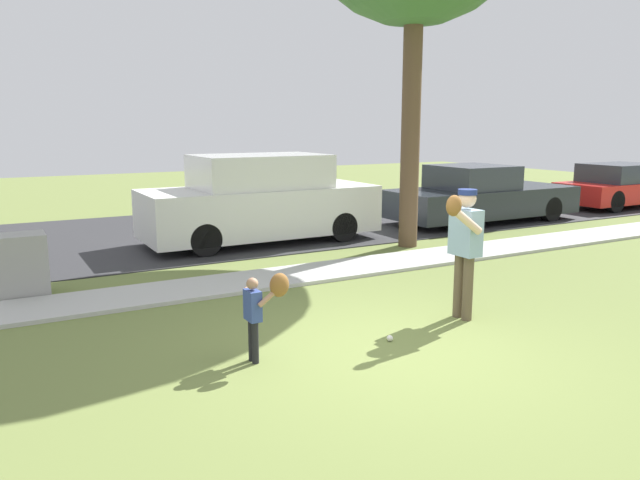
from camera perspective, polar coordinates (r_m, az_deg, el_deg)
The scene contains 10 objects.
ground_plane at distance 9.97m, azimuth -4.97°, elevation -3.97°, with size 48.00×48.00×0.00m, color olive.
sidewalk_strip at distance 10.05m, azimuth -5.21°, elevation -3.68°, with size 36.00×1.20×0.06m, color #B2B2AD.
road_surface at distance 14.67m, azimuth -13.17°, elevation 0.60°, with size 36.00×6.80×0.02m, color #2D2D30.
person_adult at distance 8.07m, azimuth 13.31°, elevation 0.06°, with size 0.68×0.64×1.72m.
person_child at distance 6.55m, azimuth -5.52°, elevation -5.99°, with size 0.43×0.37×0.99m.
baseball at distance 7.36m, azimuth 6.55°, elevation -9.11°, with size 0.07×0.07×0.07m, color white.
utility_cabinet at distance 10.05m, azimuth -26.06°, elevation -2.15°, with size 0.68×0.59×0.94m, color gray.
parked_van_white at distance 13.21m, azimuth -5.60°, elevation 3.65°, with size 5.00×1.95×1.88m.
parked_pickup_dark at distance 16.46m, azimuth 14.71°, elevation 3.95°, with size 5.20×1.95×1.48m.
parked_hatchback_red at distance 20.94m, azimuth 26.18°, elevation 4.55°, with size 4.00×1.75×1.33m.
Camera 1 is at (-3.92, -5.31, 2.53)m, focal length 34.22 mm.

